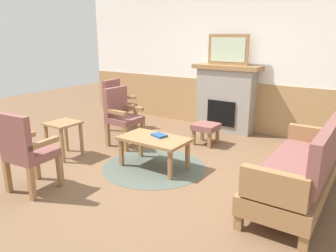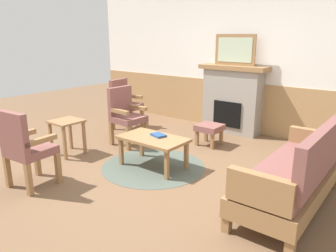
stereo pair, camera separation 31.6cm
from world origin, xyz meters
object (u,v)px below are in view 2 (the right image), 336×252
Objects in this scene: framed_picture at (235,50)px; footstool at (209,129)px; armchair_by_window_left at (125,113)px; coffee_table at (153,141)px; armchair_front_left at (25,146)px; couch at (295,174)px; fireplace at (232,99)px; armchair_near_fireplace at (124,102)px; book_on_table at (158,135)px; side_table at (67,128)px.

footstool is (0.09, -0.97, -1.28)m from framed_picture.
armchair_by_window_left is (-1.09, -1.78, -1.02)m from framed_picture.
coffee_table is 0.98× the size of armchair_by_window_left.
armchair_by_window_left is 1.95m from armchair_front_left.
footstool is at bearing 84.17° from coffee_table.
coffee_table is at bearing -95.83° from footstool.
fireplace is at bearing 130.50° from couch.
armchair_by_window_left is (0.72, -0.68, 0.00)m from armchair_near_fireplace.
book_on_table is 1.51m from side_table.
armchair_front_left reaches higher than footstool.
framed_picture reaches higher than armchair_near_fireplace.
armchair_near_fireplace is 1.00m from armchair_by_window_left.
footstool is 1.46m from armchair_by_window_left.
framed_picture is 0.44× the size of couch.
couch is at bearing 28.63° from armchair_front_left.
armchair_near_fireplace is (-1.90, -0.13, 0.25)m from footstool.
fireplace is at bearing 58.56° from armchair_by_window_left.
armchair_front_left is at bearing -151.37° from couch.
armchair_near_fireplace is (-3.71, 1.12, 0.14)m from couch.
coffee_table is (-1.94, -0.06, -0.01)m from couch.
footstool is at bearing 34.75° from armchair_by_window_left.
fireplace reaches higher than footstool.
coffee_table is 1.65m from armchair_front_left.
fireplace is at bearing 95.21° from footstool.
footstool is at bearing 84.78° from book_on_table.
armchair_front_left is (-0.84, -3.72, -1.02)m from framed_picture.
book_on_table is 1.14m from armchair_by_window_left.
book_on_table is (-0.02, -2.19, -1.10)m from framed_picture.
armchair_front_left is (-0.82, -1.53, 0.08)m from book_on_table.
book_on_table is at bearing 76.33° from coffee_table.
framed_picture reaches higher than armchair_front_left.
armchair_near_fireplace is at bearing 146.18° from coffee_table.
couch is at bearing -49.50° from fireplace.
armchair_near_fireplace is 1.78× the size of side_table.
fireplace is 2.36× the size of side_table.
footstool is (-1.81, 1.26, -0.11)m from couch.
framed_picture reaches higher than armchair_by_window_left.
coffee_table is at bearing -25.62° from armchair_by_window_left.
armchair_near_fireplace is 2.79m from armchair_front_left.
armchair_front_left is at bearing -102.78° from fireplace.
fireplace reaches higher than book_on_table.
book_on_table is 2.10m from armchair_near_fireplace.
side_table reaches higher than footstool.
coffee_table is 4.51× the size of book_on_table.
framed_picture reaches higher than side_table.
book_on_table is at bearing 20.41° from side_table.
book_on_table is 0.39× the size of side_table.
armchair_front_left is (-0.80, -1.44, 0.15)m from coffee_table.
armchair_by_window_left is 1.78× the size of side_table.
couch is 1.88× the size of coffee_table.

